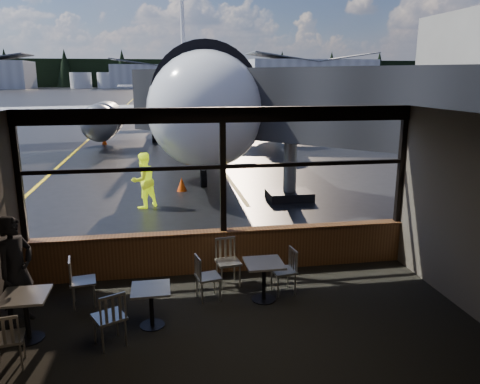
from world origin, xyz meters
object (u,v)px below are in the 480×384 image
object	(u,v)px
chair_mid_s	(109,317)
chair_near_w	(208,277)
cone_wing	(104,141)
chair_near_e	(283,271)
chair_left_s	(8,339)
passenger	(16,271)
cafe_table_left	(27,318)
jet_bridge	(308,130)
chair_mid_w	(83,282)
airliner	(189,52)
ground_crew	(143,180)
chair_near_n	(228,263)
cone_nose	(182,184)
cafe_table_near	(264,281)
cafe_table_mid	(152,307)

from	to	relation	value
chair_mid_s	chair_near_w	bearing A→B (deg)	12.01
cone_wing	chair_near_e	bearing A→B (deg)	-75.63
chair_left_s	passenger	distance (m)	1.42
cafe_table_left	cone_wing	size ratio (longest dim) A/B	1.75
jet_bridge	chair_mid_w	bearing A→B (deg)	-133.79
chair_near_e	passenger	bearing A→B (deg)	86.60
airliner	jet_bridge	world-z (taller)	airliner
ground_crew	chair_mid_w	bearing A→B (deg)	44.05
chair_near_n	cone_nose	size ratio (longest dim) A/B	1.90
cafe_table_left	cone_wing	xyz separation A→B (m)	(-1.23, 23.02, -0.17)
chair_near_w	cone_nose	size ratio (longest dim) A/B	1.78
cafe_table_near	passenger	bearing A→B (deg)	-178.70
cafe_table_near	cone_nose	bearing A→B (deg)	96.78
chair_left_s	chair_mid_w	bearing A→B (deg)	57.69
cafe_table_near	chair_near_n	size ratio (longest dim) A/B	0.80
chair_left_s	cone_wing	xyz separation A→B (m)	(-1.16, 23.73, -0.23)
cone_nose	chair_near_w	bearing A→B (deg)	-89.66
chair_near_n	chair_left_s	distance (m)	4.13
chair_near_n	chair_mid_s	bearing A→B (deg)	33.07
chair_mid_w	ground_crew	xyz separation A→B (m)	(0.92, 6.62, 0.42)
jet_bridge	chair_mid_w	size ratio (longest dim) A/B	11.68
passenger	ground_crew	world-z (taller)	passenger
jet_bridge	cafe_table_left	distance (m)	10.60
chair_near_n	chair_left_s	world-z (taller)	chair_near_n
chair_near_e	passenger	xyz separation A→B (m)	(-4.69, -0.32, 0.50)
jet_bridge	cone_nose	distance (m)	5.07
jet_bridge	cafe_table_left	bearing A→B (deg)	-132.51
cone_nose	cafe_table_left	bearing A→B (deg)	-106.69
cone_nose	cone_wing	world-z (taller)	cone_nose
chair_left_s	passenger	xyz separation A→B (m)	(-0.19, 1.32, 0.50)
jet_bridge	chair_near_n	distance (m)	7.42
cafe_table_mid	chair_mid_w	xyz separation A→B (m)	(-1.23, 0.97, 0.12)
chair_near_e	cone_nose	world-z (taller)	chair_near_e
chair_near_e	chair_near_w	xyz separation A→B (m)	(-1.46, -0.02, -0.00)
chair_mid_w	chair_left_s	distance (m)	1.94
passenger	cone_nose	world-z (taller)	passenger
passenger	chair_near_e	bearing A→B (deg)	-55.09
chair_near_n	chair_left_s	xyz separation A→B (m)	(-3.51, -2.19, -0.03)
cafe_table_mid	chair_near_n	size ratio (longest dim) A/B	0.73
ground_crew	jet_bridge	bearing A→B (deg)	141.82
chair_mid_w	cone_wing	bearing A→B (deg)	176.31
chair_near_w	cone_nose	distance (m)	8.82
chair_near_n	cone_nose	distance (m)	8.28
cone_wing	chair_mid_s	bearing A→B (deg)	-83.82
cafe_table_left	chair_mid_s	size ratio (longest dim) A/B	0.83
cafe_table_left	cone_nose	world-z (taller)	cafe_table_left
chair_near_w	cone_wing	bearing A→B (deg)	179.54
chair_mid_s	cone_wing	world-z (taller)	chair_mid_s
cafe_table_mid	chair_mid_w	size ratio (longest dim) A/B	0.75
cafe_table_mid	cafe_table_left	distance (m)	1.94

